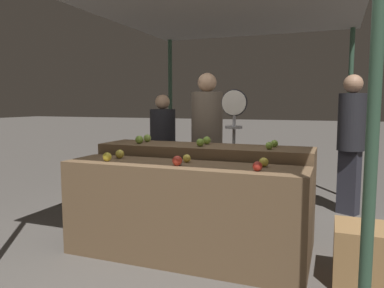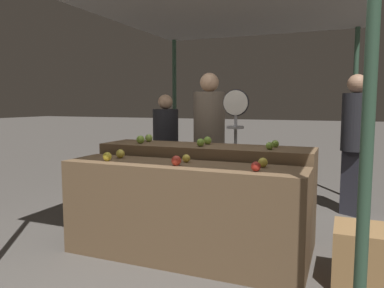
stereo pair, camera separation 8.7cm
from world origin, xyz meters
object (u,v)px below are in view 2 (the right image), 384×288
(person_vendor_at_scale, at_px, (209,134))
(person_customer_right, at_px, (355,134))
(person_customer_left, at_px, (166,142))
(produce_scale, at_px, (235,126))
(wooden_crate_side, at_px, (365,257))

(person_vendor_at_scale, height_order, person_customer_right, person_vendor_at_scale)
(person_customer_left, xyz_separation_m, person_customer_right, (2.47, 0.41, 0.16))
(person_vendor_at_scale, bearing_deg, produce_scale, 115.86)
(produce_scale, distance_m, person_customer_left, 1.33)
(produce_scale, bearing_deg, wooden_crate_side, -38.01)
(person_vendor_at_scale, relative_size, wooden_crate_side, 3.85)
(person_customer_left, distance_m, person_customer_right, 2.51)
(person_customer_left, bearing_deg, produce_scale, 164.83)
(produce_scale, xyz_separation_m, person_customer_left, (-1.18, 0.55, -0.28))
(person_customer_right, bearing_deg, produce_scale, 64.46)
(produce_scale, relative_size, person_vendor_at_scale, 0.88)
(person_customer_right, distance_m, wooden_crate_side, 2.19)
(wooden_crate_side, bearing_deg, person_customer_right, 91.89)
(produce_scale, bearing_deg, person_customer_right, 36.56)
(person_customer_right, height_order, wooden_crate_side, person_customer_right)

